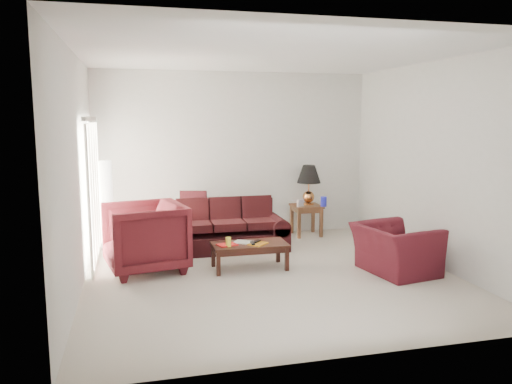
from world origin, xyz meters
TOP-DOWN VIEW (x-y plane):
  - floor at (0.00, 0.00)m, footprint 5.00×5.00m
  - blinds at (-2.42, 1.30)m, footprint 0.10×2.00m
  - sofa at (-0.35, 1.46)m, footprint 2.03×0.98m
  - throw_pillow at (-0.82, 2.08)m, footprint 0.50×0.33m
  - end_table at (1.28, 2.15)m, footprint 0.52×0.52m
  - table_lamp at (1.35, 2.21)m, footprint 0.51×0.51m
  - clock at (1.12, 2.03)m, footprint 0.14×0.10m
  - blue_canister at (1.54, 1.95)m, footprint 0.15×0.15m
  - picture_frame at (1.12, 2.30)m, footprint 0.16×0.17m
  - floor_lamp at (-2.27, 2.01)m, footprint 0.31×0.31m
  - armchair_left at (-1.69, 0.62)m, footprint 1.27×1.25m
  - armchair_right at (1.74, -0.31)m, footprint 1.08×1.19m
  - coffee_table at (-0.22, 0.36)m, footprint 1.20×0.89m
  - magazine_red at (-0.55, 0.33)m, footprint 0.31×0.27m
  - magazine_white at (-0.30, 0.42)m, footprint 0.32×0.31m
  - magazine_orange at (-0.11, 0.28)m, footprint 0.33×0.33m
  - remote_a at (-0.20, 0.26)m, footprint 0.06×0.17m
  - remote_b at (-0.11, 0.34)m, footprint 0.14×0.15m
  - yellow_glass at (-0.55, 0.25)m, footprint 0.09×0.09m

SIDE VIEW (x-z plane):
  - floor at x=0.00m, z-range 0.00..0.00m
  - coffee_table at x=-0.22m, z-range 0.00..0.38m
  - end_table at x=1.28m, z-range 0.00..0.57m
  - armchair_right at x=1.74m, z-range 0.00..0.68m
  - magazine_white at x=-0.30m, z-range 0.38..0.39m
  - magazine_red at x=-0.55m, z-range 0.38..0.39m
  - magazine_orange at x=-0.11m, z-range 0.38..0.39m
  - sofa at x=-0.35m, z-range 0.00..0.81m
  - remote_b at x=-0.11m, z-range 0.40..0.42m
  - remote_a at x=-0.20m, z-range 0.40..0.42m
  - yellow_glass at x=-0.55m, z-range 0.38..0.51m
  - armchair_left at x=-1.69m, z-range 0.00..0.99m
  - clock at x=1.12m, z-range 0.57..0.70m
  - picture_frame at x=1.12m, z-range 0.62..0.67m
  - blue_canister at x=1.54m, z-range 0.57..0.75m
  - throw_pillow at x=-0.82m, z-range 0.45..0.93m
  - floor_lamp at x=-2.27m, z-range 0.00..1.50m
  - table_lamp at x=1.35m, z-range 0.57..1.31m
  - blinds at x=-2.42m, z-range 0.00..2.16m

